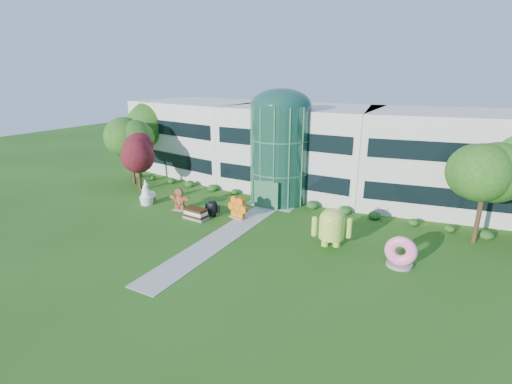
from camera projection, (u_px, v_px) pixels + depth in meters
The scene contains 14 objects.
ground at pixel (214, 243), 29.29m from camera, with size 140.00×140.00×0.00m, color #215114.
building at pixel (302, 147), 42.92m from camera, with size 46.00×15.00×9.30m, color beige, non-canonical shape.
atrium at pixel (280, 154), 37.83m from camera, with size 6.00×6.00×9.80m, color #194738.
walkway at pixel (228, 233), 30.95m from camera, with size 2.40×20.00×0.04m, color #9E9E93.
tree_red at pixel (138, 164), 41.75m from camera, with size 4.00×4.00×6.00m, color #3F0C14, non-canonical shape.
trees_backdrop at pixel (284, 159), 38.88m from camera, with size 52.00×8.00×8.40m, color #214D13, non-canonical shape.
android_green at pixel (332, 224), 28.18m from camera, with size 3.17×2.11×3.59m, color #AFD644, non-canonical shape.
android_black at pixel (212, 207), 34.51m from camera, with size 1.58×1.06×1.80m, color black, non-canonical shape.
donut at pixel (401, 251), 25.42m from camera, with size 2.18×1.05×2.27m, color pink, non-canonical shape.
gingerbread at pixel (179, 199), 36.02m from camera, with size 2.42×0.93×2.23m, color maroon, non-canonical shape.
ice_cream_sandwich at pixel (196, 213), 33.98m from camera, with size 2.30×1.15×1.02m, color black, non-canonical shape.
honeycomb at pixel (238, 208), 34.00m from camera, with size 2.43×0.87×1.91m, color orange, non-canonical shape.
froyo at pixel (146, 192), 37.55m from camera, with size 1.51×1.51×2.59m, color white, non-canonical shape.
cupcake at pixel (151, 197), 38.15m from camera, with size 1.11×1.11×1.33m, color white, non-canonical shape.
Camera 1 is at (15.74, -21.82, 12.70)m, focal length 26.00 mm.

